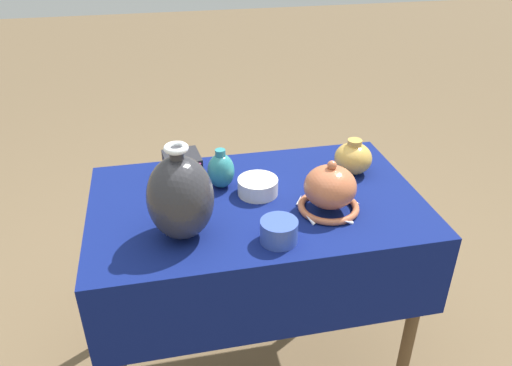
{
  "coord_description": "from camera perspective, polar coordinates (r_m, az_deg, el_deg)",
  "views": [
    {
      "loc": [
        -0.29,
        -1.38,
        1.64
      ],
      "look_at": [
        -0.02,
        -0.09,
        0.87
      ],
      "focal_mm": 35.0,
      "sensor_mm": 36.0,
      "label": 1
    }
  ],
  "objects": [
    {
      "name": "jar_round_ochre",
      "position": [
        1.82,
        11.04,
        2.82
      ],
      "size": [
        0.13,
        0.13,
        0.13
      ],
      "color": "gold",
      "rests_on": "display_table"
    },
    {
      "name": "pot_squat_ivory",
      "position": [
        1.67,
        0.21,
        -0.4
      ],
      "size": [
        0.14,
        0.14,
        0.06
      ],
      "primitive_type": "cylinder",
      "color": "white",
      "rests_on": "display_table"
    },
    {
      "name": "mosaic_tile_box",
      "position": [
        1.79,
        -8.39,
        1.96
      ],
      "size": [
        0.14,
        0.14,
        0.08
      ],
      "rotation": [
        0.0,
        0.0,
        0.1
      ],
      "color": "#232328",
      "rests_on": "display_table"
    },
    {
      "name": "vase_tall_bulbous",
      "position": [
        1.44,
        -8.63,
        -1.64
      ],
      "size": [
        0.19,
        0.19,
        0.3
      ],
      "color": "#2D2D33",
      "rests_on": "display_table"
    },
    {
      "name": "vase_dome_bell",
      "position": [
        1.58,
        8.43,
        -0.86
      ],
      "size": [
        0.2,
        0.21,
        0.18
      ],
      "color": "#BC6642",
      "rests_on": "display_table"
    },
    {
      "name": "ground_plane",
      "position": [
        2.16,
        0.02,
        -19.17
      ],
      "size": [
        14.0,
        14.0,
        0.0
      ],
      "primitive_type": "plane",
      "color": "brown"
    },
    {
      "name": "pot_squat_cobalt",
      "position": [
        1.45,
        2.64,
        -5.52
      ],
      "size": [
        0.11,
        0.11,
        0.07
      ],
      "primitive_type": "cylinder",
      "color": "#3851A8",
      "rests_on": "display_table"
    },
    {
      "name": "jar_round_teal",
      "position": [
        1.7,
        -4.03,
        1.45
      ],
      "size": [
        0.09,
        0.09,
        0.14
      ],
      "color": "teal",
      "rests_on": "display_table"
    },
    {
      "name": "display_table",
      "position": [
        1.69,
        0.17,
        -4.76
      ],
      "size": [
        1.09,
        0.68,
        0.76
      ],
      "color": "brown",
      "rests_on": "ground_plane"
    }
  ]
}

